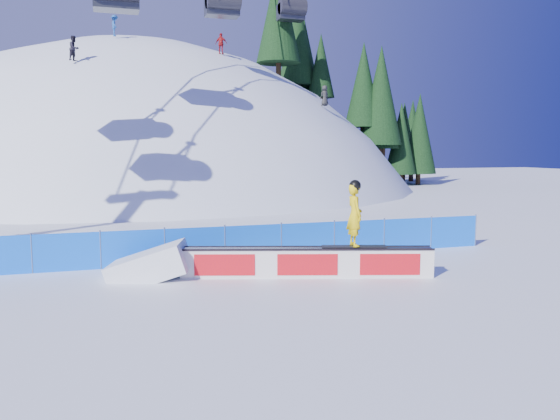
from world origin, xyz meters
name	(u,v)px	position (x,y,z in m)	size (l,w,h in m)	color
ground	(222,298)	(0.00, 0.00, 0.00)	(160.00, 160.00, 0.00)	white
snow_hill	(143,363)	(0.00, 42.00, -18.00)	(64.00, 64.00, 64.00)	white
treeline	(375,106)	(24.48, 39.44, 8.36)	(21.37, 11.50, 19.00)	#2F1E13
safety_fence	(195,245)	(0.00, 4.50, 0.60)	(22.05, 0.05, 1.30)	blue
rail_box	(307,262)	(2.87, 1.55, 0.44)	(7.31, 2.63, 0.90)	silver
snow_ramp	(150,277)	(-1.61, 2.88, 0.00)	(2.25, 1.50, 0.84)	white
snowboarder	(355,214)	(4.21, 1.15, 1.88)	(1.93, 0.88, 2.00)	black
distant_skiers	(175,50)	(2.54, 30.26, 11.38)	(19.93, 7.92, 7.16)	black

